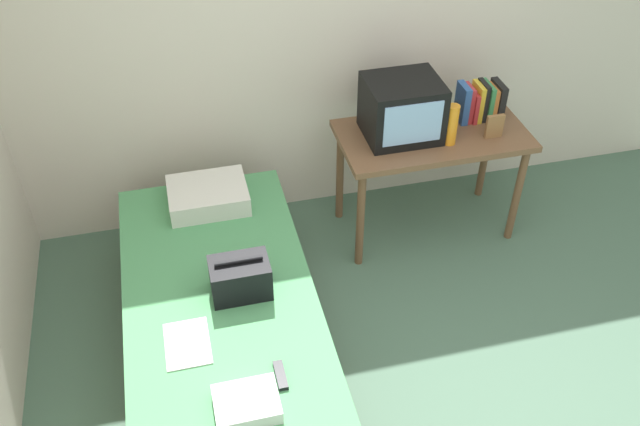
{
  "coord_description": "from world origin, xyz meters",
  "views": [
    {
      "loc": [
        -0.96,
        -1.8,
        3.05
      ],
      "look_at": [
        -0.25,
        1.09,
        0.59
      ],
      "focal_mm": 38.58,
      "sensor_mm": 36.0,
      "label": 1
    }
  ],
  "objects_px": {
    "magazine": "(187,344)",
    "remote_dark": "(281,375)",
    "bed": "(223,324)",
    "desk": "(432,146)",
    "picture_frame": "(494,126)",
    "pillow": "(208,195)",
    "tv": "(402,109)",
    "folded_towel": "(247,404)",
    "water_bottle": "(451,125)",
    "book_row": "(480,102)",
    "handbag": "(240,278)"
  },
  "relations": [
    {
      "from": "pillow",
      "to": "magazine",
      "type": "distance_m",
      "value": 1.06
    },
    {
      "from": "desk",
      "to": "pillow",
      "type": "height_order",
      "value": "desk"
    },
    {
      "from": "book_row",
      "to": "remote_dark",
      "type": "height_order",
      "value": "book_row"
    },
    {
      "from": "tv",
      "to": "picture_frame",
      "type": "xyz_separation_m",
      "value": [
        0.54,
        -0.16,
        -0.1
      ]
    },
    {
      "from": "bed",
      "to": "remote_dark",
      "type": "distance_m",
      "value": 0.69
    },
    {
      "from": "picture_frame",
      "to": "tv",
      "type": "bearing_deg",
      "value": 163.13
    },
    {
      "from": "handbag",
      "to": "remote_dark",
      "type": "bearing_deg",
      "value": -81.01
    },
    {
      "from": "magazine",
      "to": "remote_dark",
      "type": "distance_m",
      "value": 0.49
    },
    {
      "from": "picture_frame",
      "to": "pillow",
      "type": "height_order",
      "value": "picture_frame"
    },
    {
      "from": "bed",
      "to": "magazine",
      "type": "relative_size",
      "value": 6.9
    },
    {
      "from": "book_row",
      "to": "picture_frame",
      "type": "distance_m",
      "value": 0.23
    },
    {
      "from": "tv",
      "to": "book_row",
      "type": "height_order",
      "value": "tv"
    },
    {
      "from": "water_bottle",
      "to": "pillow",
      "type": "relative_size",
      "value": 0.56
    },
    {
      "from": "bed",
      "to": "pillow",
      "type": "xyz_separation_m",
      "value": [
        0.04,
        0.73,
        0.32
      ]
    },
    {
      "from": "water_bottle",
      "to": "tv",
      "type": "bearing_deg",
      "value": 148.01
    },
    {
      "from": "handbag",
      "to": "magazine",
      "type": "height_order",
      "value": "handbag"
    },
    {
      "from": "water_bottle",
      "to": "book_row",
      "type": "xyz_separation_m",
      "value": [
        0.28,
        0.22,
        -0.01
      ]
    },
    {
      "from": "handbag",
      "to": "folded_towel",
      "type": "height_order",
      "value": "handbag"
    },
    {
      "from": "water_bottle",
      "to": "picture_frame",
      "type": "relative_size",
      "value": 1.68
    },
    {
      "from": "book_row",
      "to": "pillow",
      "type": "height_order",
      "value": "book_row"
    },
    {
      "from": "pillow",
      "to": "desk",
      "type": "bearing_deg",
      "value": 1.94
    },
    {
      "from": "desk",
      "to": "handbag",
      "type": "bearing_deg",
      "value": -148.66
    },
    {
      "from": "bed",
      "to": "handbag",
      "type": "bearing_deg",
      "value": -15.05
    },
    {
      "from": "handbag",
      "to": "picture_frame",
      "type": "bearing_deg",
      "value": 22.29
    },
    {
      "from": "desk",
      "to": "picture_frame",
      "type": "distance_m",
      "value": 0.4
    },
    {
      "from": "magazine",
      "to": "folded_towel",
      "type": "height_order",
      "value": "folded_towel"
    },
    {
      "from": "desk",
      "to": "magazine",
      "type": "relative_size",
      "value": 4.0
    },
    {
      "from": "magazine",
      "to": "bed",
      "type": "bearing_deg",
      "value": 58.54
    },
    {
      "from": "water_bottle",
      "to": "remote_dark",
      "type": "xyz_separation_m",
      "value": [
        -1.29,
        -1.25,
        -0.37
      ]
    },
    {
      "from": "desk",
      "to": "bed",
      "type": "bearing_deg",
      "value": -151.64
    },
    {
      "from": "bed",
      "to": "water_bottle",
      "type": "height_order",
      "value": "water_bottle"
    },
    {
      "from": "tv",
      "to": "pillow",
      "type": "relative_size",
      "value": 0.96
    },
    {
      "from": "bed",
      "to": "picture_frame",
      "type": "distance_m",
      "value": 1.98
    },
    {
      "from": "bed",
      "to": "tv",
      "type": "relative_size",
      "value": 4.55
    },
    {
      "from": "remote_dark",
      "to": "handbag",
      "type": "bearing_deg",
      "value": 98.99
    },
    {
      "from": "book_row",
      "to": "bed",
      "type": "bearing_deg",
      "value": -153.71
    },
    {
      "from": "pillow",
      "to": "handbag",
      "type": "height_order",
      "value": "handbag"
    },
    {
      "from": "picture_frame",
      "to": "handbag",
      "type": "height_order",
      "value": "picture_frame"
    },
    {
      "from": "handbag",
      "to": "remote_dark",
      "type": "height_order",
      "value": "handbag"
    },
    {
      "from": "pillow",
      "to": "handbag",
      "type": "relative_size",
      "value": 1.53
    },
    {
      "from": "picture_frame",
      "to": "remote_dark",
      "type": "relative_size",
      "value": 0.97
    },
    {
      "from": "book_row",
      "to": "folded_towel",
      "type": "bearing_deg",
      "value": -137.37
    },
    {
      "from": "book_row",
      "to": "water_bottle",
      "type": "bearing_deg",
      "value": -141.75
    },
    {
      "from": "desk",
      "to": "magazine",
      "type": "height_order",
      "value": "desk"
    },
    {
      "from": "water_bottle",
      "to": "remote_dark",
      "type": "distance_m",
      "value": 1.83
    },
    {
      "from": "tv",
      "to": "magazine",
      "type": "height_order",
      "value": "tv"
    },
    {
      "from": "handbag",
      "to": "remote_dark",
      "type": "xyz_separation_m",
      "value": [
        0.09,
        -0.57,
        -0.09
      ]
    },
    {
      "from": "picture_frame",
      "to": "pillow",
      "type": "relative_size",
      "value": 0.33
    },
    {
      "from": "magazine",
      "to": "remote_dark",
      "type": "bearing_deg",
      "value": -36.52
    },
    {
      "from": "book_row",
      "to": "tv",
      "type": "bearing_deg",
      "value": -173.21
    }
  ]
}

